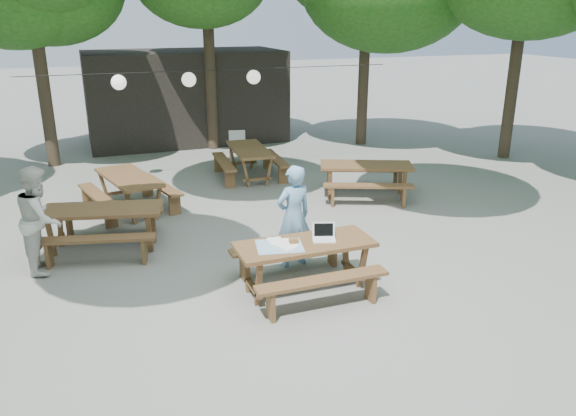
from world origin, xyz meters
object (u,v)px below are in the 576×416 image
Objects in this scene: main_picnic_table at (305,265)px; picnic_table_nw at (104,228)px; second_person at (40,219)px; plastic_chair at (238,155)px; woman at (294,217)px.

main_picnic_table and picnic_table_nw have the same top height.
plastic_chair is (4.65, 5.27, -0.59)m from second_person.
second_person is at bearing 149.54° from main_picnic_table.
picnic_table_nw is 1.15m from second_person.
second_person is (-3.60, 2.12, 0.46)m from main_picnic_table.
picnic_table_nw is at bearing -41.96° from woman.
picnic_table_nw is 1.31× the size of second_person.
picnic_table_nw is 1.33× the size of woman.
woman is 3.96m from second_person.
picnic_table_nw is 3.35m from woman.
main_picnic_table is 4.21m from second_person.
picnic_table_nw is 6.06m from plastic_chair.
second_person is 7.05m from plastic_chair.
plastic_chair is (1.05, 7.39, -0.13)m from main_picnic_table.
main_picnic_table is at bearing -30.27° from picnic_table_nw.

